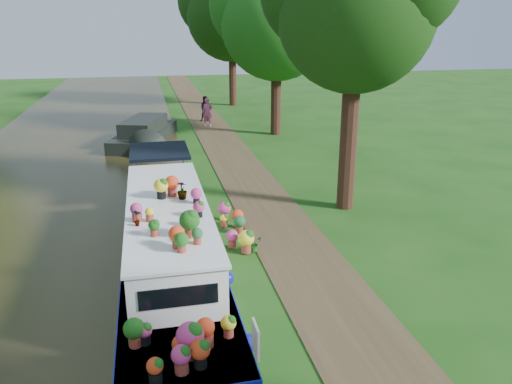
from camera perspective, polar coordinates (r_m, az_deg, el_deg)
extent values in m
plane|color=#1A4812|center=(13.54, -0.19, -7.28)|extent=(100.00, 100.00, 0.00)
cube|color=#2C2813|center=(13.72, -25.82, -8.90)|extent=(10.00, 100.00, 0.02)
cube|color=#453620|center=(13.82, 4.71, -6.73)|extent=(2.20, 100.00, 0.03)
cube|color=white|center=(13.34, -9.96, -6.13)|extent=(2.20, 12.00, 0.75)
cube|color=#101B98|center=(13.21, -10.03, -4.89)|extent=(2.24, 12.04, 0.12)
cube|color=white|center=(12.25, -9.99, -3.85)|extent=(1.80, 7.00, 1.05)
cube|color=white|center=(12.05, -10.14, -1.41)|extent=(1.90, 7.10, 0.06)
cube|color=black|center=(12.28, -5.77, -3.21)|extent=(0.03, 6.40, 0.38)
cube|color=black|center=(12.23, -14.27, -3.81)|extent=(0.03, 6.40, 0.38)
cube|color=black|center=(16.92, -11.02, 4.63)|extent=(1.90, 2.40, 0.10)
cube|color=white|center=(8.44, -0.03, -16.48)|extent=(0.04, 0.45, 0.55)
imported|color=#175215|center=(10.77, -13.44, -2.86)|extent=(0.23, 0.19, 0.38)
imported|color=#175215|center=(12.22, -8.45, 0.22)|extent=(0.32, 0.32, 0.45)
cylinder|color=black|center=(16.62, 10.51, 5.66)|extent=(0.56, 0.56, 4.55)
sphere|color=black|center=(16.21, 11.38, 19.40)|extent=(4.80, 4.80, 4.80)
cylinder|color=black|center=(28.10, 2.29, 10.47)|extent=(0.56, 0.56, 3.85)
sphere|color=#175215|center=(27.82, 2.41, 18.71)|extent=(6.00, 6.00, 6.00)
sphere|color=#175215|center=(28.61, -0.31, 20.52)|extent=(4.80, 4.80, 4.80)
cylinder|color=black|center=(38.66, -2.68, 12.98)|extent=(0.56, 0.56, 4.20)
sphere|color=black|center=(38.47, -2.78, 19.52)|extent=(6.60, 6.60, 6.60)
sphere|color=black|center=(39.46, -4.88, 20.90)|extent=(5.28, 5.28, 5.28)
cube|color=black|center=(26.98, -12.63, 6.25)|extent=(3.73, 6.45, 0.62)
cube|color=black|center=(26.35, -12.72, 7.43)|extent=(2.56, 3.89, 0.72)
imported|color=#C55179|center=(30.51, -5.56, 9.06)|extent=(0.70, 0.54, 1.69)
imported|color=black|center=(32.18, -5.75, 9.45)|extent=(0.80, 0.64, 1.58)
imported|color=#20671F|center=(13.70, -0.23, -5.91)|extent=(0.52, 0.49, 0.46)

